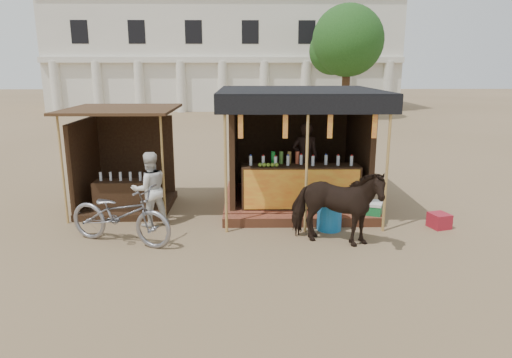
{
  "coord_description": "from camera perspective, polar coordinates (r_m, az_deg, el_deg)",
  "views": [
    {
      "loc": [
        -0.14,
        -7.23,
        3.3
      ],
      "look_at": [
        0.0,
        1.6,
        1.1
      ],
      "focal_mm": 32.0,
      "sensor_mm": 36.0,
      "label": 1
    }
  ],
  "objects": [
    {
      "name": "background_building",
      "position": [
        37.22,
        -3.93,
        15.01
      ],
      "size": [
        26.0,
        7.45,
        8.18
      ],
      "color": "silver",
      "rests_on": "ground"
    },
    {
      "name": "motorbike",
      "position": [
        9.0,
        -16.61,
        -4.28
      ],
      "size": [
        2.29,
        1.46,
        1.14
      ],
      "primitive_type": "imported",
      "rotation": [
        0.0,
        0.0,
        1.22
      ],
      "color": "gray",
      "rests_on": "ground"
    },
    {
      "name": "main_stall",
      "position": [
        10.89,
        5.19,
        1.9
      ],
      "size": [
        3.6,
        3.61,
        2.78
      ],
      "color": "brown",
      "rests_on": "ground"
    },
    {
      "name": "ground",
      "position": [
        7.94,
        0.19,
        -10.55
      ],
      "size": [
        120.0,
        120.0,
        0.0
      ],
      "primitive_type": "plane",
      "color": "#846B4C",
      "rests_on": "ground"
    },
    {
      "name": "blue_barrel",
      "position": [
        9.51,
        9.17,
        -4.24
      ],
      "size": [
        0.59,
        0.59,
        0.71
      ],
      "primitive_type": "cylinder",
      "rotation": [
        0.0,
        0.0,
        -0.2
      ],
      "color": "#1870B7",
      "rests_on": "ground"
    },
    {
      "name": "tree",
      "position": [
        29.99,
        10.96,
        16.3
      ],
      "size": [
        4.5,
        4.4,
        7.0
      ],
      "color": "#382314",
      "rests_on": "ground"
    },
    {
      "name": "red_crate",
      "position": [
        10.3,
        21.94,
        -4.84
      ],
      "size": [
        0.46,
        0.47,
        0.31
      ],
      "primitive_type": "cube",
      "rotation": [
        0.0,
        0.0,
        0.29
      ],
      "color": "maroon",
      "rests_on": "ground"
    },
    {
      "name": "secondary_stall",
      "position": [
        11.16,
        -16.63,
        0.73
      ],
      "size": [
        2.4,
        2.4,
        2.38
      ],
      "color": "#342313",
      "rests_on": "ground"
    },
    {
      "name": "bystander",
      "position": [
        9.78,
        -13.13,
        -1.24
      ],
      "size": [
        0.96,
        0.88,
        1.58
      ],
      "primitive_type": "imported",
      "rotation": [
        0.0,
        0.0,
        3.61
      ],
      "color": "silver",
      "rests_on": "ground"
    },
    {
      "name": "cooler",
      "position": [
        10.18,
        13.63,
        -3.95
      ],
      "size": [
        0.76,
        0.64,
        0.46
      ],
      "color": "#197336",
      "rests_on": "ground"
    },
    {
      "name": "cow",
      "position": [
        8.63,
        9.94,
        -3.42
      ],
      "size": [
        1.94,
        1.34,
        1.49
      ],
      "primitive_type": "imported",
      "rotation": [
        0.0,
        0.0,
        1.24
      ],
      "color": "black",
      "rests_on": "ground"
    }
  ]
}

